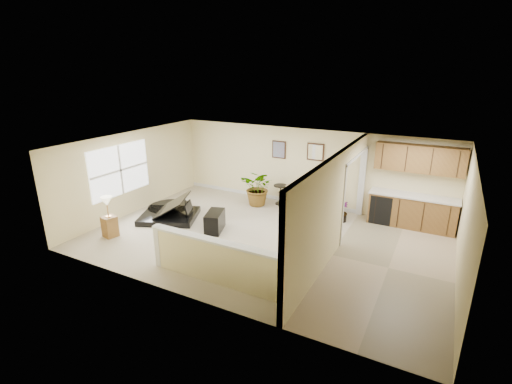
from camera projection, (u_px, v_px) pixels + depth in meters
The scene contains 20 objects.
floor at pixel (264, 240), 9.75m from camera, with size 9.00×9.00×0.00m, color tan.
back_wall at pixel (306, 168), 11.87m from camera, with size 9.00×0.04×2.50m, color beige.
front_wall at pixel (192, 242), 6.84m from camera, with size 9.00×0.04×2.50m, color beige.
left_wall at pixel (133, 172), 11.34m from camera, with size 0.04×6.00×2.50m, color beige.
right_wall at pixel (466, 229), 7.37m from camera, with size 0.04×6.00×2.50m, color beige.
ceiling at pixel (265, 146), 8.95m from camera, with size 9.00×6.00×0.04m, color silver.
kitchen_vinyl at pixel (388, 268), 8.36m from camera, with size 2.70×6.00×0.01m, color tan.
interior_partition at pixel (337, 204), 8.78m from camera, with size 0.18×5.99×2.50m.
pony_half_wall at pixel (217, 261), 7.63m from camera, with size 3.42×0.22×1.00m.
left_window at pixel (120, 170), 10.85m from camera, with size 0.05×2.15×1.45m, color white.
wall_art_left at pixel (279, 150), 12.10m from camera, with size 0.48×0.04×0.58m.
wall_mirror at pixel (315, 152), 11.54m from camera, with size 0.55×0.04×0.55m.
kitchen_cabinets at pixel (410, 197), 10.36m from camera, with size 2.36×0.65×2.33m.
piano at pixel (170, 197), 11.05m from camera, with size 2.27×2.23×1.51m.
piano_bench at pixel (215, 221), 10.21m from camera, with size 0.41×0.81×0.54m, color black.
loveseat at pixel (311, 201), 11.50m from camera, with size 1.90×1.36×0.95m.
accent_table at pixel (280, 192), 12.16m from camera, with size 0.45×0.45×0.65m.
palm_plant at pixel (259, 188), 12.02m from camera, with size 1.12×0.98×1.21m.
small_plant at pixel (341, 213), 10.85m from camera, with size 0.44×0.44×0.62m.
lamp_stand at pixel (109, 220), 9.80m from camera, with size 0.39×0.39×1.12m.
Camera 1 is at (3.93, -7.92, 4.31)m, focal length 26.00 mm.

